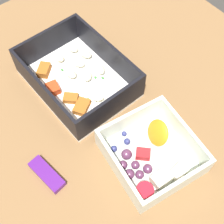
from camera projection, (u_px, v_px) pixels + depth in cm
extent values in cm
cube|color=brown|center=(101.00, 118.00, 58.38)|extent=(80.00, 80.00, 2.00)
cube|color=white|center=(79.00, 83.00, 61.21)|extent=(21.70, 16.51, 0.60)
cube|color=black|center=(112.00, 107.00, 54.27)|extent=(1.16, 15.78, 5.96)
cube|color=black|center=(47.00, 42.00, 62.56)|extent=(1.16, 15.78, 5.96)
cube|color=black|center=(44.00, 93.00, 55.85)|extent=(19.97, 1.31, 5.96)
cube|color=black|center=(108.00, 53.00, 60.98)|extent=(19.97, 1.31, 5.96)
ellipsoid|color=beige|center=(123.00, 91.00, 58.86)|extent=(2.25, 2.51, 1.04)
ellipsoid|color=beige|center=(101.00, 70.00, 61.53)|extent=(2.85, 2.51, 1.18)
ellipsoid|color=beige|center=(109.00, 102.00, 57.24)|extent=(2.11, 2.83, 1.34)
ellipsoid|color=beige|center=(88.00, 76.00, 60.62)|extent=(2.72, 2.83, 1.16)
ellipsoid|color=beige|center=(59.00, 58.00, 63.18)|extent=(2.46, 1.79, 1.18)
ellipsoid|color=beige|center=(71.00, 74.00, 60.91)|extent=(2.65, 1.95, 1.26)
ellipsoid|color=beige|center=(86.00, 54.00, 63.63)|extent=(2.95, 2.46, 1.26)
ellipsoid|color=beige|center=(79.00, 64.00, 62.39)|extent=(2.76, 2.61, 1.13)
ellipsoid|color=beige|center=(73.00, 49.00, 64.57)|extent=(2.65, 2.38, 1.09)
ellipsoid|color=beige|center=(98.00, 98.00, 57.97)|extent=(2.46, 2.64, 1.08)
cube|color=#AD5B1E|center=(82.00, 107.00, 57.15)|extent=(3.83, 4.17, 1.18)
cube|color=#AD5B1E|center=(44.00, 70.00, 61.58)|extent=(3.70, 3.78, 1.48)
cube|color=red|center=(53.00, 88.00, 59.17)|extent=(3.05, 2.74, 1.48)
cube|color=#AD5B1E|center=(71.00, 98.00, 58.23)|extent=(3.32, 3.33, 1.05)
cube|color=#387A33|center=(95.00, 77.00, 61.39)|extent=(0.60, 0.40, 0.20)
cube|color=#387A33|center=(64.00, 69.00, 62.54)|extent=(0.60, 0.40, 0.20)
cube|color=#387A33|center=(103.00, 78.00, 61.32)|extent=(0.60, 0.40, 0.20)
cube|color=#387A33|center=(86.00, 56.00, 64.39)|extent=(0.60, 0.40, 0.20)
cube|color=#387A33|center=(89.00, 99.00, 58.68)|extent=(0.60, 0.40, 0.20)
cube|color=silver|center=(151.00, 156.00, 52.82)|extent=(16.09, 15.53, 0.60)
cube|color=silver|center=(177.00, 186.00, 47.60)|extent=(2.35, 13.77, 4.30)
cube|color=silver|center=(130.00, 120.00, 53.87)|extent=(2.35, 13.77, 4.30)
cube|color=silver|center=(118.00, 170.00, 48.97)|extent=(13.22, 2.28, 4.30)
cube|color=silver|center=(184.00, 133.00, 52.50)|extent=(13.22, 2.28, 4.30)
ellipsoid|color=orange|center=(158.00, 133.00, 52.13)|extent=(5.33, 4.52, 4.72)
cube|color=#F4EACC|center=(162.00, 178.00, 49.50)|extent=(2.47, 3.20, 1.85)
cube|color=#F4EACC|center=(178.00, 172.00, 50.14)|extent=(2.29, 2.91, 1.65)
cube|color=red|center=(143.00, 154.00, 51.94)|extent=(3.00, 3.01, 1.46)
sphere|color=#562D4C|center=(129.00, 174.00, 49.94)|extent=(1.70, 1.70, 1.70)
sphere|color=#562D4C|center=(148.00, 169.00, 50.45)|extent=(1.64, 1.64, 1.64)
sphere|color=#562D4C|center=(123.00, 165.00, 50.85)|extent=(1.54, 1.54, 1.54)
sphere|color=#562D4C|center=(135.00, 165.00, 50.88)|extent=(1.49, 1.49, 1.49)
sphere|color=#562D4C|center=(140.00, 175.00, 50.00)|extent=(1.48, 1.48, 1.48)
sphere|color=#562D4C|center=(127.00, 154.00, 51.68)|extent=(1.88, 1.88, 1.88)
cone|color=red|center=(145.00, 192.00, 48.10)|extent=(2.82, 2.82, 2.25)
sphere|color=navy|center=(114.00, 149.00, 52.61)|extent=(1.17, 1.17, 1.17)
sphere|color=navy|center=(126.00, 142.00, 53.25)|extent=(1.19, 1.19, 1.19)
sphere|color=navy|center=(124.00, 134.00, 54.25)|extent=(0.98, 0.98, 0.98)
cube|color=#51197A|center=(47.00, 174.00, 50.82)|extent=(7.27, 3.38, 1.20)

